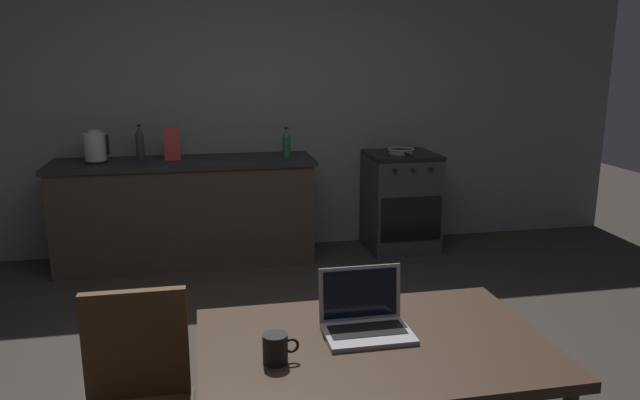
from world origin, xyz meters
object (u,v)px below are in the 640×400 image
Objects in this scene: dining_table at (374,359)px; coffee_mug at (276,348)px; frying_pan at (401,151)px; bottle at (286,143)px; cereal_box at (172,144)px; laptop at (365,320)px; chair at (137,400)px; stove_oven at (400,201)px; electric_kettle at (95,147)px; bottle_b at (140,143)px.

coffee_mug is at bearing -167.55° from dining_table.
dining_table is 3.38m from frying_pan.
dining_table is 3.16m from bottle.
frying_pan is at bearing -1.43° from cereal_box.
laptop is at bearing 96.92° from dining_table.
chair is 3.44× the size of bottle.
stove_oven is 0.47m from frying_pan.
chair is 3.39× the size of cereal_box.
frying_pan reaches higher than coffee_mug.
cereal_box reaches higher than coffee_mug.
electric_kettle is at bearing 126.72° from laptop.
bottle is at bearing 80.96° from coffee_mug.
laptop is 3.41m from electric_kettle.
bottle_b is at bearing 120.82° from laptop.
bottle reaches higher than dining_table.
stove_oven is at bearing 64.53° from coffee_mug.
frying_pan is (1.17, 3.16, 0.25)m from dining_table.
electric_kettle is 2.58m from frying_pan.
electric_kettle is (-1.39, 3.10, 0.24)m from laptop.
dining_table is 3.50m from electric_kettle.
frying_pan is at bearing 48.11° from chair.
bottle is (1.55, -0.05, -0.00)m from electric_kettle.
bottle_b is (-0.26, 0.06, 0.01)m from cereal_box.
laptop reaches higher than dining_table.
electric_kettle is 0.64× the size of frying_pan.
dining_table is at bearing -110.47° from stove_oven.
dining_table is at bearing -66.25° from electric_kettle.
frying_pan is at bearing -118.66° from stove_oven.
coffee_mug is at bearing -115.47° from stove_oven.
cereal_box is at bearing 103.99° from dining_table.
electric_kettle is at bearing 91.96° from chair.
laptop is 1.09× the size of bottle_b.
cereal_box reaches higher than frying_pan.
laptop is at bearing -65.83° from electric_kettle.
laptop is at bearing -75.82° from cereal_box.
frying_pan is (2.58, -0.03, -0.10)m from electric_kettle.
laptop is at bearing 24.89° from coffee_mug.
frying_pan reaches higher than stove_oven.
bottle_b is (-2.24, 0.11, 0.11)m from frying_pan.
frying_pan is at bearing 81.48° from laptop.
electric_kettle reaches higher than laptop.
cereal_box is (-0.80, 3.21, 0.36)m from dining_table.
dining_table is (-1.19, -3.19, 0.21)m from stove_oven.
dining_table is at bearing -70.53° from laptop.
bottle is (1.00, 3.02, 0.48)m from chair.
frying_pan is 1.55× the size of cereal_box.
cereal_box is 0.27m from bottle_b.
laptop is at bearing -10.41° from chair.
cereal_box is (-0.94, 0.07, 0.01)m from bottle.
chair reaches higher than dining_table.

